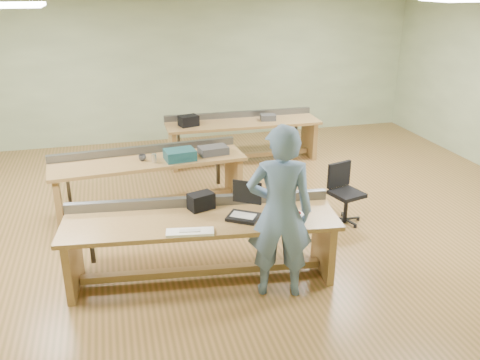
# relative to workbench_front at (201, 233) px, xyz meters

# --- Properties ---
(floor) EXTENTS (10.00, 10.00, 0.00)m
(floor) POSITION_rel_workbench_front_xyz_m (0.58, 1.43, -0.56)
(floor) COLOR olive
(floor) RESTS_ON ground
(wall_back) EXTENTS (10.00, 0.04, 3.00)m
(wall_back) POSITION_rel_workbench_front_xyz_m (0.58, 5.43, 0.94)
(wall_back) COLOR #A7B98C
(wall_back) RESTS_ON floor
(wall_front) EXTENTS (10.00, 0.04, 3.00)m
(wall_front) POSITION_rel_workbench_front_xyz_m (0.58, -2.57, 0.94)
(wall_front) COLOR #A7B98C
(wall_front) RESTS_ON floor
(workbench_front) EXTENTS (3.06, 1.14, 0.86)m
(workbench_front) POSITION_rel_workbench_front_xyz_m (0.00, 0.00, 0.00)
(workbench_front) COLOR #9C7241
(workbench_front) RESTS_ON floor
(workbench_mid) EXTENTS (2.82, 0.96, 0.86)m
(workbench_mid) POSITION_rel_workbench_front_xyz_m (-0.39, 2.09, -0.00)
(workbench_mid) COLOR #9C7241
(workbench_mid) RESTS_ON floor
(workbench_back) EXTENTS (2.81, 0.78, 0.86)m
(workbench_back) POSITION_rel_workbench_front_xyz_m (1.47, 3.75, -0.00)
(workbench_back) COLOR #9C7241
(workbench_back) RESTS_ON floor
(person) EXTENTS (0.78, 0.61, 1.89)m
(person) POSITION_rel_workbench_front_xyz_m (0.74, -0.49, 0.38)
(person) COLOR slate
(person) RESTS_ON floor
(laptop_base) EXTENTS (0.42, 0.41, 0.04)m
(laptop_base) POSITION_rel_workbench_front_xyz_m (0.44, -0.14, 0.21)
(laptop_base) COLOR black
(laptop_base) RESTS_ON workbench_front
(laptop_screen) EXTENTS (0.28, 0.20, 0.26)m
(laptop_screen) POSITION_rel_workbench_front_xyz_m (0.51, -0.03, 0.45)
(laptop_screen) COLOR black
(laptop_screen) RESTS_ON laptop_base
(keyboard) EXTENTS (0.51, 0.24, 0.03)m
(keyboard) POSITION_rel_workbench_front_xyz_m (-0.17, -0.34, 0.20)
(keyboard) COLOR white
(keyboard) RESTS_ON workbench_front
(trackball_mouse) EXTENTS (0.19, 0.21, 0.07)m
(trackball_mouse) POSITION_rel_workbench_front_xyz_m (1.04, -0.28, 0.23)
(trackball_mouse) COLOR white
(trackball_mouse) RESTS_ON workbench_front
(camera_bag) EXTENTS (0.32, 0.26, 0.19)m
(camera_bag) POSITION_rel_workbench_front_xyz_m (0.05, 0.22, 0.29)
(camera_bag) COLOR black
(camera_bag) RESTS_ON workbench_front
(task_chair) EXTENTS (0.55, 0.55, 0.83)m
(task_chair) POSITION_rel_workbench_front_xyz_m (2.17, 0.91, -0.25)
(task_chair) COLOR black
(task_chair) RESTS_ON floor
(parts_bin_teal) EXTENTS (0.46, 0.36, 0.15)m
(parts_bin_teal) POSITION_rel_workbench_front_xyz_m (0.06, 1.95, 0.26)
(parts_bin_teal) COLOR #154047
(parts_bin_teal) RESTS_ON workbench_mid
(parts_bin_grey) EXTENTS (0.45, 0.32, 0.11)m
(parts_bin_grey) POSITION_rel_workbench_front_xyz_m (0.57, 2.07, 0.25)
(parts_bin_grey) COLOR #363639
(parts_bin_grey) RESTS_ON workbench_mid
(mug) EXTENTS (0.14, 0.14, 0.09)m
(mug) POSITION_rel_workbench_front_xyz_m (-0.47, 2.04, 0.23)
(mug) COLOR #363639
(mug) RESTS_ON workbench_mid
(drinks_can) EXTENTS (0.09, 0.09, 0.12)m
(drinks_can) POSITION_rel_workbench_front_xyz_m (-0.31, 1.92, 0.25)
(drinks_can) COLOR silver
(drinks_can) RESTS_ON workbench_mid
(storage_box_back) EXTENTS (0.37, 0.31, 0.18)m
(storage_box_back) POSITION_rel_workbench_front_xyz_m (0.47, 3.69, 0.28)
(storage_box_back) COLOR black
(storage_box_back) RESTS_ON workbench_back
(tray_back) EXTENTS (0.29, 0.22, 0.11)m
(tray_back) POSITION_rel_workbench_front_xyz_m (1.94, 3.69, 0.24)
(tray_back) COLOR #363639
(tray_back) RESTS_ON workbench_back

